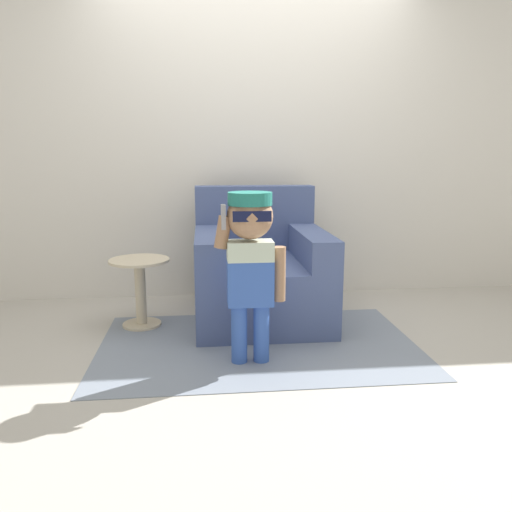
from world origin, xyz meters
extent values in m
plane|color=#ADA89E|center=(0.00, 0.00, 0.00)|extent=(10.00, 10.00, 0.00)
cube|color=silver|center=(0.00, 0.84, 1.30)|extent=(10.00, 0.05, 2.60)
cube|color=#475684|center=(-0.01, 0.14, 0.22)|extent=(0.91, 1.03, 0.43)
cube|color=#475684|center=(-0.01, 0.56, 0.68)|extent=(0.91, 0.17, 0.49)
cube|color=#475684|center=(-0.37, 0.05, 0.54)|extent=(0.20, 0.85, 0.21)
cube|color=#475684|center=(0.34, 0.05, 0.54)|extent=(0.20, 0.85, 0.21)
cylinder|color=#3356AD|center=(-0.22, -0.61, 0.17)|extent=(0.09, 0.09, 0.34)
cylinder|color=#3356AD|center=(-0.09, -0.61, 0.17)|extent=(0.09, 0.09, 0.34)
cube|color=#3356AD|center=(-0.16, -0.61, 0.47)|extent=(0.25, 0.14, 0.25)
cube|color=#B7C6B2|center=(-0.16, -0.61, 0.65)|extent=(0.25, 0.14, 0.11)
sphere|color=#997051|center=(-0.16, -0.61, 0.84)|extent=(0.25, 0.25, 0.25)
cylinder|color=#1E7066|center=(-0.16, -0.61, 0.93)|extent=(0.24, 0.24, 0.07)
cube|color=#1E7066|center=(-0.16, -0.50, 0.91)|extent=(0.14, 0.11, 0.01)
cube|color=#0F1433|center=(-0.16, -0.73, 0.85)|extent=(0.20, 0.01, 0.06)
cylinder|color=#997051|center=(0.01, -0.61, 0.51)|extent=(0.07, 0.07, 0.31)
cylinder|color=#997051|center=(-0.30, -0.61, 0.75)|extent=(0.10, 0.07, 0.18)
cube|color=gray|center=(-0.30, -0.63, 0.84)|extent=(0.02, 0.07, 0.13)
cylinder|color=beige|center=(-0.84, 0.07, 0.01)|extent=(0.26, 0.26, 0.02)
cylinder|color=beige|center=(-0.84, 0.07, 0.23)|extent=(0.07, 0.07, 0.45)
cylinder|color=beige|center=(-0.84, 0.07, 0.46)|extent=(0.41, 0.41, 0.02)
cube|color=gray|center=(-0.08, -0.37, 0.00)|extent=(1.95, 1.25, 0.01)
camera|label=1|loc=(-0.41, -3.28, 1.16)|focal=35.00mm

